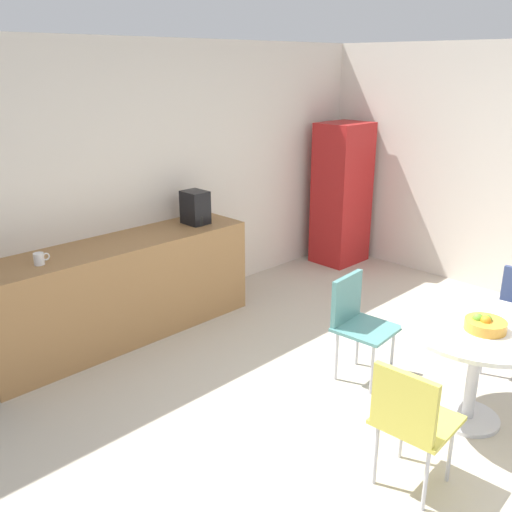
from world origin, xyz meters
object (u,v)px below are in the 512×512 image
object	(u,v)px
mug_white	(200,221)
round_table	(477,345)
chair_yellow	(410,415)
coffee_maker	(195,207)
chair_teal	(356,315)
mug_green	(39,259)
locker_cabinet	(342,194)
fruit_bowl	(485,324)

from	to	relation	value
mug_white	round_table	bearing A→B (deg)	-86.38
chair_yellow	coffee_maker	world-z (taller)	coffee_maker
round_table	chair_teal	bearing A→B (deg)	94.88
round_table	mug_green	world-z (taller)	mug_green
chair_yellow	coffee_maker	distance (m)	3.02
chair_teal	coffee_maker	bearing A→B (deg)	92.22
mug_white	coffee_maker	world-z (taller)	coffee_maker
round_table	locker_cabinet	bearing A→B (deg)	52.95
fruit_bowl	mug_green	size ratio (longest dim) A/B	2.05
round_table	mug_green	xyz separation A→B (m)	(-1.75, 2.74, 0.36)
chair_teal	fruit_bowl	size ratio (longest dim) A/B	3.13
chair_yellow	mug_white	xyz separation A→B (m)	(0.76, 2.78, 0.43)
round_table	mug_green	bearing A→B (deg)	122.59
locker_cabinet	mug_white	world-z (taller)	locker_cabinet
chair_yellow	mug_green	bearing A→B (deg)	106.28
mug_white	chair_yellow	bearing A→B (deg)	-105.34
chair_teal	coffee_maker	distance (m)	1.95
locker_cabinet	chair_teal	distance (m)	2.79
locker_cabinet	chair_yellow	size ratio (longest dim) A/B	2.06
mug_white	mug_green	bearing A→B (deg)	179.42
chair_yellow	round_table	bearing A→B (deg)	3.39
mug_white	mug_green	xyz separation A→B (m)	(-1.58, 0.02, 0.00)
mug_white	mug_green	distance (m)	1.58
chair_teal	mug_green	distance (m)	2.50
locker_cabinet	chair_teal	bearing A→B (deg)	-140.11
fruit_bowl	coffee_maker	xyz separation A→B (m)	(-0.10, 2.86, 0.28)
chair_yellow	mug_white	world-z (taller)	mug_white
locker_cabinet	fruit_bowl	world-z (taller)	locker_cabinet
locker_cabinet	coffee_maker	size ratio (longest dim) A/B	5.35
mug_white	fruit_bowl	bearing A→B (deg)	-87.52
chair_teal	mug_green	xyz separation A→B (m)	(-1.67, 1.81, 0.43)
chair_yellow	locker_cabinet	bearing A→B (deg)	42.85
mug_green	round_table	bearing A→B (deg)	-57.41
locker_cabinet	round_table	size ratio (longest dim) A/B	1.65
mug_white	coffee_maker	distance (m)	0.14
fruit_bowl	mug_white	xyz separation A→B (m)	(-0.12, 2.77, 0.17)
chair_teal	chair_yellow	bearing A→B (deg)	-130.86
round_table	mug_white	size ratio (longest dim) A/B	8.03
mug_white	coffee_maker	xyz separation A→B (m)	(0.02, 0.09, 0.11)
round_table	chair_yellow	xyz separation A→B (m)	(-0.93, -0.06, -0.07)
locker_cabinet	fruit_bowl	bearing A→B (deg)	-127.24
chair_yellow	fruit_bowl	world-z (taller)	fruit_bowl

